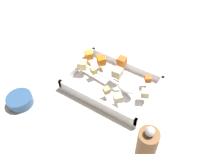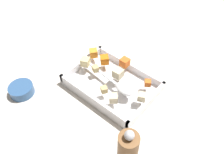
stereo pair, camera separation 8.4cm
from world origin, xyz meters
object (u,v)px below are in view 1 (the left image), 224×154
baking_dish (112,85)px  pepper_mill (145,153)px  small_prep_bowl (20,100)px  serving_spoon (123,86)px

baking_dish → pepper_mill: pepper_mill is taller
baking_dish → small_prep_bowl: size_ratio=3.65×
serving_spoon → small_prep_bowl: bearing=43.2°
baking_dish → serving_spoon: 0.07m
baking_dish → small_prep_bowl: bearing=44.9°
pepper_mill → small_prep_bowl: 0.49m
serving_spoon → small_prep_bowl: size_ratio=2.79×
baking_dish → pepper_mill: bearing=136.9°
pepper_mill → serving_spoon: bearing=-48.9°
serving_spoon → baking_dish: bearing=-8.2°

